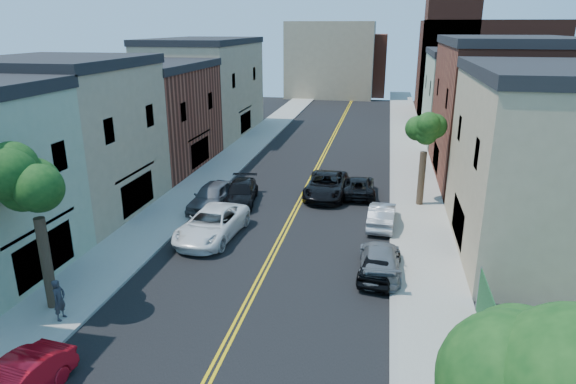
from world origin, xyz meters
The scene contains 25 objects.
sidewalk_left centered at (-7.90, 40.00, 0.07)m, with size 3.20×100.00×0.15m, color gray.
sidewalk_right centered at (7.90, 40.00, 0.07)m, with size 3.20×100.00×0.15m, color gray.
curb_left centered at (-6.15, 40.00, 0.07)m, with size 0.30×100.00×0.15m, color gray.
curb_right centered at (6.15, 40.00, 0.07)m, with size 0.30×100.00×0.15m, color gray.
bldg_left_tan_near centered at (-14.00, 25.00, 4.50)m, with size 9.00×10.00×9.00m, color #998466.
bldg_left_brick centered at (-14.00, 36.00, 4.00)m, with size 9.00×12.00×8.00m, color brown.
bldg_left_tan_far centered at (-14.00, 50.00, 4.75)m, with size 9.00×16.00×9.50m, color #998466.
bldg_right_tan centered at (14.00, 24.00, 4.50)m, with size 9.00×12.00×9.00m, color #998466.
bldg_right_brick centered at (14.00, 38.00, 5.00)m, with size 9.00×14.00×10.00m, color brown.
bldg_right_palegrn centered at (14.00, 52.00, 4.25)m, with size 9.00×12.00×8.50m, color gray.
church centered at (16.33, 67.07, 7.24)m, with size 16.20×14.20×22.60m.
backdrop_left centered at (-4.00, 82.00, 6.00)m, with size 14.00×8.00×12.00m, color #998466.
backdrop_center centered at (0.00, 86.00, 5.00)m, with size 10.00×8.00×10.00m, color brown.
tree_left_mid centered at (-7.88, 14.01, 6.58)m, with size 5.20×5.20×9.29m.
tree_right_corner centered at (7.93, 4.01, 7.31)m, with size 5.80×5.80×10.35m.
tree_right_far centered at (7.92, 30.01, 5.76)m, with size 4.40×4.40×8.03m.
white_pickup centered at (-3.80, 22.40, 0.82)m, with size 2.71×5.88×1.64m, color white.
grey_car_left centered at (-5.33, 26.92, 0.85)m, with size 2.01×5.00×1.71m, color #4F5156.
black_car_left centered at (-3.86, 28.32, 0.72)m, with size 2.02×4.97×1.44m, color black.
grey_car_right centered at (5.50, 19.90, 0.69)m, with size 1.94×4.77×1.39m, color slate.
black_car_right centered at (5.50, 19.54, 0.71)m, with size 1.68×4.17×1.42m, color black.
silver_car_right centered at (5.50, 25.94, 0.70)m, with size 1.48×4.24×1.40m, color #A2A4A9.
dark_car_right_far centered at (3.80, 31.52, 0.67)m, with size 2.21×4.79×1.33m, color black.
black_suv_lane centered at (1.60, 30.83, 0.81)m, with size 2.68×5.81×1.61m, color black.
pedestrian_left centered at (-6.94, 13.19, 1.01)m, with size 0.63×0.41×1.73m, color #292A31.
Camera 1 is at (5.31, -2.28, 11.35)m, focal length 31.28 mm.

